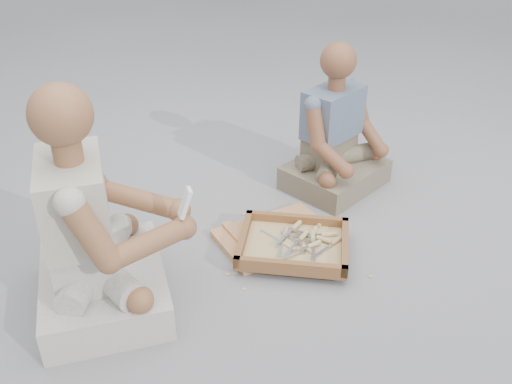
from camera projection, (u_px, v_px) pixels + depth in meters
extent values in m
plane|color=gray|center=(294.00, 271.00, 2.53)|extent=(60.00, 60.00, 0.00)
cube|color=#A4633F|center=(275.00, 236.00, 2.73)|extent=(0.60, 0.49, 0.03)
cube|color=brown|center=(293.00, 247.00, 2.61)|extent=(0.60, 0.54, 0.01)
cube|color=brown|center=(297.00, 220.00, 2.75)|extent=(0.47, 0.19, 0.05)
cube|color=brown|center=(290.00, 267.00, 2.44)|extent=(0.47, 0.19, 0.05)
cube|color=brown|center=(345.00, 246.00, 2.56)|extent=(0.16, 0.38, 0.05)
cube|color=brown|center=(243.00, 238.00, 2.62)|extent=(0.16, 0.38, 0.05)
cube|color=tan|center=(293.00, 245.00, 2.60)|extent=(0.52, 0.46, 0.01)
cube|color=silver|center=(312.00, 234.00, 2.66)|extent=(0.11, 0.12, 0.00)
cylinder|color=#A28A55|center=(321.00, 222.00, 2.75)|extent=(0.06, 0.07, 0.02)
cube|color=silver|center=(313.00, 250.00, 2.53)|extent=(0.05, 0.15, 0.00)
cylinder|color=#A28A55|center=(313.00, 236.00, 2.63)|extent=(0.04, 0.07, 0.02)
cube|color=silver|center=(306.00, 236.00, 2.65)|extent=(0.15, 0.03, 0.00)
cylinder|color=#A28A55|center=(329.00, 234.00, 2.66)|extent=(0.07, 0.03, 0.02)
cube|color=silver|center=(272.00, 237.00, 2.65)|extent=(0.09, 0.13, 0.00)
cylinder|color=#A28A55|center=(290.00, 247.00, 2.58)|extent=(0.06, 0.07, 0.02)
cube|color=silver|center=(284.00, 237.00, 2.62)|extent=(0.12, 0.11, 0.00)
cylinder|color=#A28A55|center=(296.00, 225.00, 2.70)|extent=(0.07, 0.06, 0.02)
cube|color=silver|center=(295.00, 253.00, 2.52)|extent=(0.14, 0.07, 0.00)
cylinder|color=#A28A55|center=(314.00, 244.00, 2.57)|extent=(0.07, 0.05, 0.02)
cube|color=silver|center=(282.00, 246.00, 2.58)|extent=(0.07, 0.14, 0.00)
cylinder|color=#A28A55|center=(286.00, 233.00, 2.68)|extent=(0.05, 0.07, 0.02)
cube|color=silver|center=(292.00, 239.00, 2.63)|extent=(0.08, 0.14, 0.00)
cylinder|color=#A28A55|center=(308.00, 250.00, 2.56)|extent=(0.05, 0.07, 0.02)
cube|color=silver|center=(302.00, 233.00, 2.66)|extent=(0.12, 0.11, 0.00)
cylinder|color=#A28A55|center=(324.00, 240.00, 2.61)|extent=(0.07, 0.06, 0.02)
cube|color=silver|center=(322.00, 252.00, 2.55)|extent=(0.13, 0.10, 0.00)
cylinder|color=#A28A55|center=(336.00, 241.00, 2.62)|extent=(0.07, 0.06, 0.02)
cube|color=silver|center=(292.00, 248.00, 2.56)|extent=(0.11, 0.12, 0.00)
cylinder|color=#A28A55|center=(303.00, 236.00, 2.64)|extent=(0.06, 0.07, 0.02)
cube|color=silver|center=(307.00, 245.00, 2.59)|extent=(0.09, 0.13, 0.00)
cylinder|color=#A28A55|center=(314.00, 231.00, 2.68)|extent=(0.06, 0.07, 0.02)
cube|color=tan|center=(214.00, 230.00, 2.80)|extent=(0.02, 0.02, 0.00)
cube|color=tan|center=(328.00, 235.00, 2.76)|extent=(0.02, 0.02, 0.00)
cube|color=tan|center=(371.00, 277.00, 2.49)|extent=(0.02, 0.02, 0.00)
cube|color=tan|center=(328.00, 217.00, 2.89)|extent=(0.02, 0.02, 0.00)
cube|color=tan|center=(331.00, 231.00, 2.79)|extent=(0.02, 0.02, 0.00)
cube|color=tan|center=(305.00, 237.00, 2.75)|extent=(0.02, 0.02, 0.00)
cube|color=tan|center=(304.00, 208.00, 2.97)|extent=(0.02, 0.02, 0.00)
cube|color=tan|center=(244.00, 289.00, 2.42)|extent=(0.02, 0.02, 0.00)
cube|color=tan|center=(243.00, 214.00, 2.92)|extent=(0.02, 0.02, 0.00)
cube|color=tan|center=(227.00, 274.00, 2.51)|extent=(0.02, 0.02, 0.00)
cube|color=tan|center=(267.00, 262.00, 2.58)|extent=(0.02, 0.02, 0.00)
cube|color=beige|center=(104.00, 286.00, 2.32)|extent=(0.53, 0.65, 0.16)
cube|color=beige|center=(82.00, 255.00, 2.22)|extent=(0.24, 0.35, 0.19)
cube|color=beige|center=(74.00, 200.00, 2.09)|extent=(0.26, 0.40, 0.31)
sphere|color=brown|center=(61.00, 115.00, 1.92)|extent=(0.22, 0.22, 0.22)
sphere|color=brown|center=(179.00, 210.00, 2.32)|extent=(0.10, 0.10, 0.10)
sphere|color=brown|center=(184.00, 227.00, 2.21)|extent=(0.10, 0.10, 0.10)
cube|color=#797057|center=(335.00, 174.00, 3.14)|extent=(0.65, 0.62, 0.13)
cube|color=#797057|center=(329.00, 148.00, 3.10)|extent=(0.33, 0.30, 0.16)
cube|color=slate|center=(333.00, 112.00, 2.98)|extent=(0.37, 0.34, 0.26)
sphere|color=brown|center=(338.00, 61.00, 2.83)|extent=(0.18, 0.18, 0.18)
sphere|color=brown|center=(381.00, 150.00, 3.06)|extent=(0.08, 0.08, 0.08)
sphere|color=brown|center=(346.00, 171.00, 2.86)|extent=(0.08, 0.08, 0.08)
cube|color=white|center=(185.00, 203.00, 2.16)|extent=(0.06, 0.06, 0.12)
cube|color=black|center=(185.00, 201.00, 2.15)|extent=(0.02, 0.04, 0.04)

